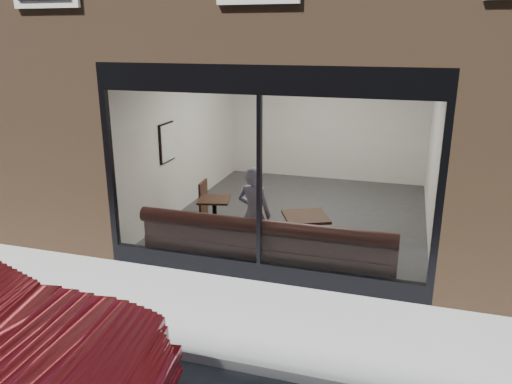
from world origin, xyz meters
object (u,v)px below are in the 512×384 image
(person, at_px, (254,214))
(cafe_table_right, at_px, (306,217))
(banquette, at_px, (266,256))
(cafe_chair_left, at_px, (195,216))
(cafe_table_left, at_px, (214,200))

(person, height_order, cafe_table_right, person)
(banquette, distance_m, person, 0.71)
(banquette, relative_size, cafe_table_right, 5.79)
(banquette, xyz_separation_m, cafe_chair_left, (-1.82, 1.32, 0.01))
(person, bearing_deg, cafe_table_left, -24.66)
(person, xyz_separation_m, cafe_table_right, (0.80, 0.28, -0.06))
(person, xyz_separation_m, cafe_chair_left, (-1.52, 1.02, -0.56))
(person, distance_m, cafe_table_left, 1.18)
(banquette, bearing_deg, cafe_table_left, 142.27)
(person, bearing_deg, cafe_chair_left, -23.55)
(cafe_table_left, height_order, cafe_chair_left, cafe_table_left)
(cafe_chair_left, bearing_deg, banquette, 139.21)
(cafe_table_left, distance_m, cafe_chair_left, 0.83)
(person, height_order, cafe_table_left, person)
(cafe_table_left, distance_m, cafe_table_right, 1.80)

